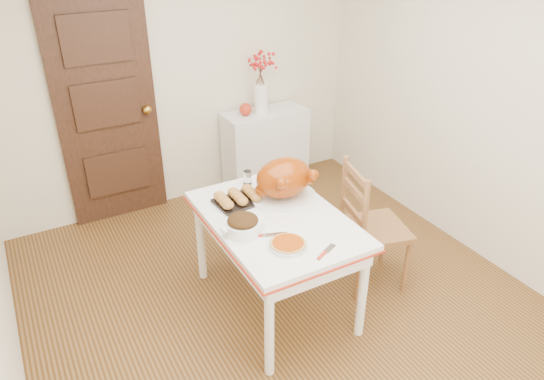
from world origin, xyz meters
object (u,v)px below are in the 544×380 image
pumpkin_pie (288,244)px  chair_oak (375,226)px  kitchen_table (275,262)px  turkey_platter (284,180)px  sideboard (265,150)px

pumpkin_pie → chair_oak: bearing=13.6°
kitchen_table → turkey_platter: bearing=47.3°
chair_oak → turkey_platter: turkey_platter is taller
turkey_platter → pumpkin_pie: bearing=-125.2°
chair_oak → pumpkin_pie: (-0.88, -0.21, 0.27)m
kitchen_table → chair_oak: chair_oak is taller
chair_oak → turkey_platter: 0.79m
kitchen_table → pumpkin_pie: size_ratio=5.51×
kitchen_table → turkey_platter: 0.58m
chair_oak → turkey_platter: bearing=76.6°
sideboard → chair_oak: chair_oak is taller
kitchen_table → chair_oak: 0.79m
chair_oak → pumpkin_pie: bearing=117.6°
kitchen_table → turkey_platter: (0.17, 0.18, 0.52)m
sideboard → pumpkin_pie: sideboard is taller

